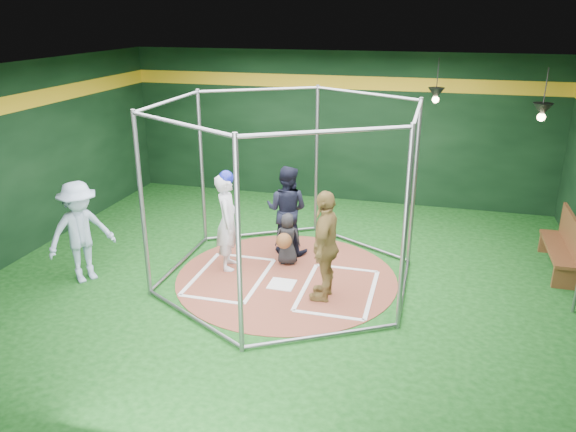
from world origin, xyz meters
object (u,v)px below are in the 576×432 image
(batter_figure, at_px, (228,220))
(dugout_bench, at_px, (565,243))
(visitor_leopard, at_px, (325,245))
(umpire, at_px, (287,210))

(batter_figure, height_order, dugout_bench, batter_figure)
(visitor_leopard, distance_m, dugout_bench, 4.41)
(visitor_leopard, height_order, dugout_bench, visitor_leopard)
(batter_figure, bearing_deg, visitor_leopard, -19.18)
(batter_figure, bearing_deg, dugout_bench, 14.17)
(batter_figure, relative_size, dugout_bench, 1.05)
(visitor_leopard, relative_size, umpire, 1.06)
(umpire, bearing_deg, visitor_leopard, 129.04)
(batter_figure, xyz_separation_m, dugout_bench, (5.73, 1.45, -0.40))
(umpire, bearing_deg, dugout_bench, -168.69)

